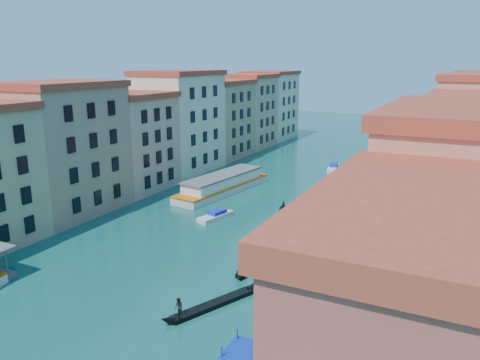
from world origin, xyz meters
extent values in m
cube|color=#A77E61|center=(-26.00, 39.50, 9.50)|extent=(12.00, 17.00, 19.00)
cube|color=#973F20|center=(-26.00, 39.50, 19.50)|extent=(12.80, 17.40, 1.00)
cube|color=tan|center=(-26.00, 55.00, 8.25)|extent=(12.00, 14.00, 16.50)
cube|color=#973F20|center=(-26.00, 55.00, 17.00)|extent=(12.80, 14.40, 1.00)
cube|color=beige|center=(-26.00, 71.00, 10.00)|extent=(12.00, 18.00, 20.00)
cube|color=#973F20|center=(-26.00, 71.00, 20.50)|extent=(12.80, 18.40, 1.00)
cube|color=tan|center=(-26.00, 88.00, 8.75)|extent=(12.00, 16.00, 17.50)
cube|color=#973F20|center=(-26.00, 88.00, 18.00)|extent=(12.80, 16.40, 1.00)
cube|color=tan|center=(-26.00, 103.50, 9.25)|extent=(12.00, 15.00, 18.50)
cube|color=#973F20|center=(-26.00, 103.50, 19.00)|extent=(12.80, 15.40, 1.00)
cube|color=beige|center=(-26.00, 119.50, 9.50)|extent=(12.00, 17.00, 19.00)
cube|color=#973F20|center=(-26.00, 119.50, 19.50)|extent=(12.80, 17.40, 1.00)
cube|color=tan|center=(30.00, 23.50, 9.50)|extent=(12.00, 17.00, 19.00)
cube|color=tan|center=(30.00, 39.00, 8.25)|extent=(12.00, 14.00, 16.50)
cube|color=#A46349|center=(30.00, 54.00, 9.00)|extent=(12.00, 16.00, 18.00)
cube|color=tan|center=(30.00, 71.00, 10.00)|extent=(12.00, 18.00, 20.00)
cube|color=#914841|center=(30.00, 87.50, 8.75)|extent=(12.00, 15.00, 17.50)
cube|color=tan|center=(30.00, 103.00, 9.25)|extent=(12.00, 16.00, 18.50)
cube|color=#A0684F|center=(30.00, 119.50, 9.75)|extent=(12.00, 17.00, 19.50)
cube|color=#A79B87|center=(22.00, 65.00, 0.50)|extent=(4.00, 140.00, 1.00)
cube|color=maroon|center=(22.20, 23.50, 3.00)|extent=(3.20, 15.30, 0.25)
cylinder|color=slate|center=(20.80, 18.40, 1.50)|extent=(0.12, 0.12, 3.00)
cylinder|color=slate|center=(20.80, 28.60, 1.50)|extent=(0.12, 0.12, 3.00)
cube|color=maroon|center=(22.20, 39.00, 3.00)|extent=(3.20, 12.60, 0.25)
cylinder|color=slate|center=(20.80, 34.80, 1.50)|extent=(0.12, 0.12, 3.00)
cylinder|color=slate|center=(20.80, 43.20, 1.50)|extent=(0.12, 0.12, 3.00)
cylinder|color=brown|center=(18.50, 25.00, 1.30)|extent=(0.24, 0.24, 3.20)
cylinder|color=brown|center=(19.10, 26.00, 1.30)|extent=(0.24, 0.24, 3.20)
cylinder|color=brown|center=(19.70, 27.00, 1.30)|extent=(0.24, 0.24, 3.20)
cylinder|color=brown|center=(18.50, 39.00, 1.30)|extent=(0.24, 0.24, 3.20)
cylinder|color=brown|center=(19.10, 40.00, 1.30)|extent=(0.24, 0.24, 3.20)
cylinder|color=brown|center=(19.70, 41.00, 1.30)|extent=(0.24, 0.24, 3.20)
cylinder|color=brown|center=(18.50, 57.00, 1.30)|extent=(0.24, 0.24, 3.20)
cylinder|color=brown|center=(19.10, 58.00, 1.30)|extent=(0.24, 0.24, 3.20)
cylinder|color=brown|center=(19.70, 59.00, 1.30)|extent=(0.24, 0.24, 3.20)
cube|color=silver|center=(-9.79, 59.93, 0.67)|extent=(8.04, 22.72, 1.33)
cube|color=white|center=(-9.79, 59.93, 2.11)|extent=(6.87, 18.24, 1.78)
cube|color=slate|center=(-9.79, 59.93, 3.17)|extent=(7.28, 18.84, 0.28)
cube|color=#CF6D0C|center=(-9.79, 59.93, 1.28)|extent=(8.09, 22.73, 0.28)
cube|color=black|center=(7.30, 34.94, 0.23)|extent=(3.32, 9.27, 0.46)
cone|color=black|center=(6.06, 39.94, 0.62)|extent=(1.40, 2.23, 1.73)
cone|color=black|center=(8.53, 29.94, 0.52)|extent=(1.31, 1.88, 1.52)
imported|color=#282535|center=(8.23, 31.14, 1.30)|extent=(0.73, 0.57, 1.78)
cube|color=black|center=(8.80, 24.10, 0.23)|extent=(4.89, 9.09, 0.47)
cone|color=black|center=(10.93, 28.89, 0.63)|extent=(1.72, 2.31, 1.76)
cone|color=black|center=(6.67, 19.31, 0.52)|extent=(1.57, 1.98, 1.55)
imported|color=#1F2923|center=(7.18, 20.46, 1.32)|extent=(1.08, 0.98, 1.81)
cube|color=black|center=(4.91, 51.36, 0.22)|extent=(3.82, 8.80, 0.45)
cone|color=black|center=(3.36, 56.06, 0.59)|extent=(1.47, 2.17, 1.66)
cone|color=black|center=(6.46, 46.66, 0.49)|extent=(1.36, 1.84, 1.46)
cube|color=silver|center=(-3.72, 46.45, 0.35)|extent=(3.34, 6.49, 0.71)
cube|color=#162FB3|center=(-3.62, 46.88, 0.98)|extent=(2.17, 2.96, 0.62)
cube|color=white|center=(3.22, 85.83, 0.39)|extent=(3.33, 7.03, 0.77)
cube|color=#162FB3|center=(3.13, 86.30, 1.06)|extent=(2.24, 3.17, 0.68)
camera|label=1|loc=(29.06, -11.00, 22.85)|focal=35.00mm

